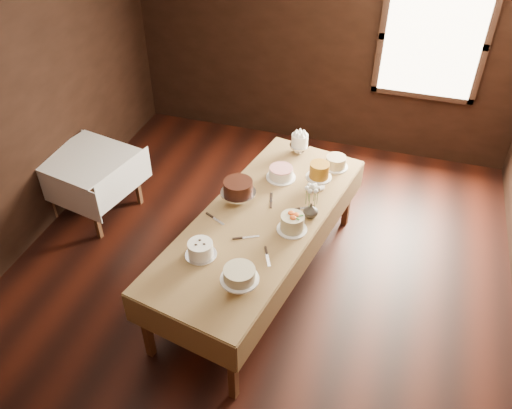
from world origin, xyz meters
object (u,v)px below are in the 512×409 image
object	(u,v)px
cake_server_c	(271,197)
flower_vase	(311,210)
cake_meringue	(299,144)
display_table	(261,223)
cake_server_b	(268,260)
cake_swirl	(201,250)
cake_cream	(240,279)
cake_flowers	(292,223)
cake_server_e	(218,221)
cake_server_d	(307,207)
side_table	(88,164)
cake_caramel	(319,177)
cake_chocolate	(238,192)
cake_server_a	(251,237)
cake_lattice	(281,174)
cake_speckled	(336,162)

from	to	relation	value
cake_server_c	flower_vase	distance (m)	0.46
cake_meringue	flower_vase	world-z (taller)	cake_meringue
display_table	cake_server_b	bearing A→B (deg)	-66.70
cake_swirl	cake_server_b	xyz separation A→B (m)	(0.56, 0.11, -0.06)
cake_meringue	cake_cream	distance (m)	2.06
cake_flowers	cake_server_c	distance (m)	0.50
cake_server_e	flower_vase	size ratio (longest dim) A/B	1.65
cake_server_d	flower_vase	xyz separation A→B (m)	(0.06, -0.12, 0.07)
display_table	side_table	world-z (taller)	display_table
cake_caramel	cake_cream	bearing A→B (deg)	-101.61
side_table	cake_chocolate	xyz separation A→B (m)	(1.89, -0.33, 0.28)
cake_server_a	cake_server_c	size ratio (longest dim) A/B	1.00
cake_lattice	cake_cream	xyz separation A→B (m)	(0.08, -1.54, 0.05)
cake_meringue	cake_server_e	size ratio (longest dim) A/B	0.95
display_table	cake_speckled	xyz separation A→B (m)	(0.50, 1.02, 0.12)
cake_server_a	cake_server_d	xyz separation A→B (m)	(0.38, 0.56, 0.00)
cake_lattice	cake_caramel	distance (m)	0.40
cake_server_b	cake_server_c	xyz separation A→B (m)	(-0.21, 0.83, 0.00)
cake_server_b	cake_server_a	bearing A→B (deg)	-160.49
cake_server_b	cake_flowers	bearing A→B (deg)	143.41
cake_server_c	cake_server_e	bearing A→B (deg)	128.10
cake_caramel	cake_server_e	xyz separation A→B (m)	(-0.76, -0.78, -0.12)
cake_meringue	cake_chocolate	size ratio (longest dim) A/B	0.65
cake_speckled	cake_server_e	distance (m)	1.46
display_table	cake_server_d	xyz separation A→B (m)	(0.38, 0.28, 0.07)
side_table	cake_server_c	distance (m)	2.19
cake_meringue	cake_lattice	bearing A→B (deg)	-96.73
side_table	cake_flowers	distance (m)	2.56
cake_meringue	cake_swirl	size ratio (longest dim) A/B	0.84
side_table	cake_server_e	size ratio (longest dim) A/B	4.33
cake_swirl	display_table	bearing A→B (deg)	61.50
cake_flowers	cake_cream	distance (m)	0.83
cake_swirl	cake_server_a	size ratio (longest dim) A/B	1.13
side_table	cake_lattice	world-z (taller)	cake_lattice
cake_server_d	side_table	bearing A→B (deg)	140.22
cake_swirl	cake_cream	size ratio (longest dim) A/B	0.82
flower_vase	cake_server_e	bearing A→B (deg)	-157.86
cake_chocolate	cake_server_b	world-z (taller)	cake_chocolate
cake_flowers	cake_cream	xyz separation A→B (m)	(-0.22, -0.80, 0.02)
cake_server_c	cake_server_e	size ratio (longest dim) A/B	1.00
display_table	cake_chocolate	world-z (taller)	cake_chocolate
cake_speckled	cake_swirl	distance (m)	1.84
cake_speckled	flower_vase	bearing A→B (deg)	-94.61
cake_server_b	cake_server_d	size ratio (longest dim) A/B	1.00
display_table	cake_caramel	xyz separation A→B (m)	(0.40, 0.62, 0.19)
cake_swirl	cake_chocolate	bearing A→B (deg)	85.47
cake_meringue	cake_speckled	xyz separation A→B (m)	(0.43, -0.16, -0.04)
cake_meringue	display_table	bearing A→B (deg)	-93.44
cake_server_b	cake_speckled	bearing A→B (deg)	145.15
cake_chocolate	flower_vase	world-z (taller)	cake_chocolate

